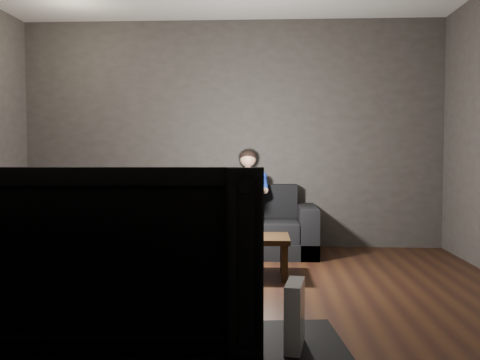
{
  "coord_description": "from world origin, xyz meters",
  "views": [
    {
      "loc": [
        0.42,
        -3.89,
        1.14
      ],
      "look_at": [
        0.15,
        1.55,
        0.85
      ],
      "focal_mm": 40.0,
      "sensor_mm": 36.0,
      "label": 1
    }
  ],
  "objects": [
    {
      "name": "floor",
      "position": [
        0.0,
        0.0,
        0.0
      ],
      "size": [
        5.0,
        5.0,
        0.0
      ],
      "primitive_type": "plane",
      "color": "black",
      "rests_on": "ground"
    },
    {
      "name": "coffee_table",
      "position": [
        0.11,
        0.92,
        0.32
      ],
      "size": [
        1.03,
        0.52,
        0.37
      ],
      "color": "black",
      "rests_on": "floor"
    },
    {
      "name": "wii_remote_red",
      "position": [
        0.3,
        1.56,
        0.87
      ],
      "size": [
        0.05,
        0.07,
        0.18
      ],
      "color": "red",
      "rests_on": "child"
    },
    {
      "name": "child",
      "position": [
        0.21,
        1.99,
        0.67
      ],
      "size": [
        0.45,
        0.55,
        1.1
      ],
      "color": "black",
      "rests_on": "sofa"
    },
    {
      "name": "tv",
      "position": [
        -0.08,
        -2.27,
        0.81
      ],
      "size": [
        0.98,
        0.18,
        0.56
      ],
      "primitive_type": "imported",
      "rotation": [
        0.0,
        0.0,
        0.05
      ],
      "color": "black",
      "rests_on": "media_console"
    },
    {
      "name": "nunchuk_white",
      "position": [
        0.14,
        1.57,
        0.84
      ],
      "size": [
        0.07,
        0.1,
        0.16
      ],
      "color": "silver",
      "rests_on": "child"
    },
    {
      "name": "wii_remote_black",
      "position": [
        -0.89,
        1.96,
        0.55
      ],
      "size": [
        0.08,
        0.17,
        0.03
      ],
      "color": "black",
      "rests_on": "sofa"
    },
    {
      "name": "sofa",
      "position": [
        -0.01,
        2.04,
        0.25
      ],
      "size": [
        1.97,
        0.85,
        0.76
      ],
      "color": "black",
      "rests_on": "floor"
    },
    {
      "name": "front_wall",
      "position": [
        0.0,
        -2.5,
        1.35
      ],
      "size": [
        5.0,
        0.04,
        2.7
      ],
      "primitive_type": "cube",
      "color": "#34302E",
      "rests_on": "ground"
    },
    {
      "name": "back_wall",
      "position": [
        0.0,
        2.5,
        1.35
      ],
      "size": [
        5.0,
        0.04,
        2.7
      ],
      "primitive_type": "cube",
      "color": "#34302E",
      "rests_on": "ground"
    },
    {
      "name": "wii_console",
      "position": [
        0.51,
        -2.27,
        0.64
      ],
      "size": [
        0.07,
        0.16,
        0.21
      ],
      "primitive_type": "cube",
      "rotation": [
        0.0,
        0.0,
        -0.15
      ],
      "color": "silver",
      "rests_on": "media_console"
    }
  ]
}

